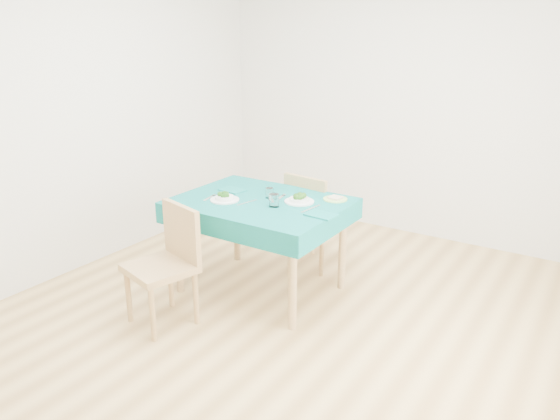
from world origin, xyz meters
The scene contains 16 objects.
room_shell centered at (0.00, 0.00, 1.35)m, with size 4.02×4.52×2.73m.
table centered at (-0.40, 0.34, 0.38)m, with size 1.27×0.97×0.76m, color #085C59.
chair_near centered at (-0.70, -0.47, 0.53)m, with size 0.42×0.46×1.06m, color #A27E4C.
chair_far centered at (-0.27, 1.02, 0.53)m, with size 0.42×0.46×1.06m, color #A27E4C.
bowl_near centered at (-0.63, 0.19, 0.79)m, with size 0.22×0.22×0.07m, color white, non-canonical shape.
bowl_far centered at (-0.13, 0.46, 0.79)m, with size 0.23×0.23×0.07m, color white, non-canonical shape.
fork_near centered at (-0.77, 0.17, 0.76)m, with size 0.02×0.16×0.00m, color silver.
knife_near centered at (-0.45, 0.23, 0.76)m, with size 0.02×0.20×0.00m, color silver.
fork_far centered at (-0.30, 0.46, 0.76)m, with size 0.03×0.19×0.00m, color silver.
knife_far centered at (0.03, 0.37, 0.76)m, with size 0.02×0.23×0.00m, color silver.
napkin_near centered at (-0.74, 0.43, 0.76)m, with size 0.20×0.14×0.01m, color #0C6661.
napkin_far centered at (0.17, 0.28, 0.76)m, with size 0.21×0.15×0.01m, color #0C6661.
tumbler_center centered at (-0.38, 0.43, 0.80)m, with size 0.06×0.06×0.08m, color white.
tumbler_side centered at (-0.23, 0.27, 0.81)m, with size 0.07×0.07×0.10m, color white.
side_plate centered at (0.07, 0.67, 0.76)m, with size 0.19×0.19×0.01m, color #9FD869.
bread_slice centered at (0.07, 0.67, 0.77)m, with size 0.09×0.09×0.01m, color beige.
Camera 1 is at (1.90, -2.93, 2.03)m, focal length 35.00 mm.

